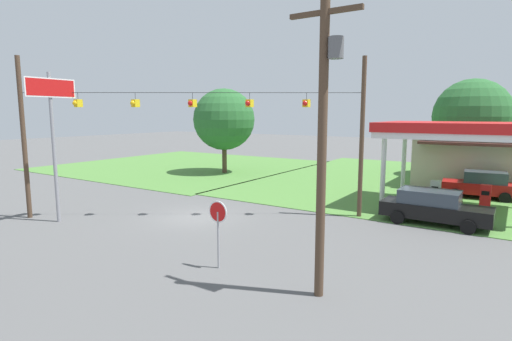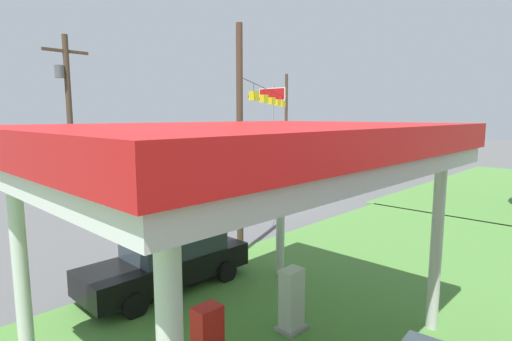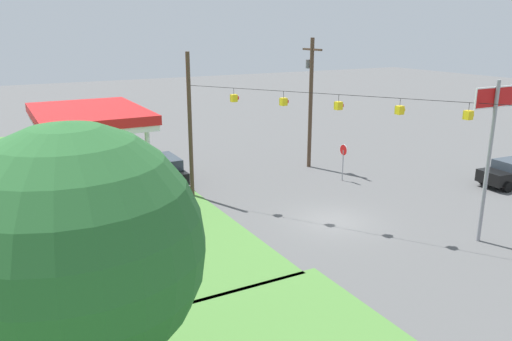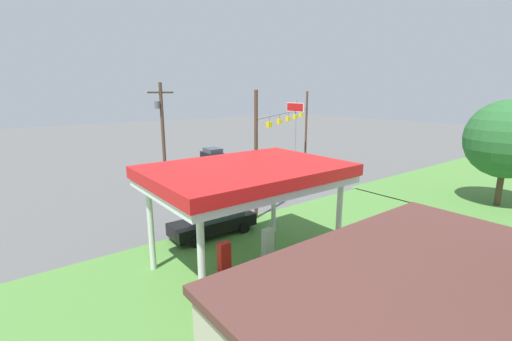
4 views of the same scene
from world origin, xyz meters
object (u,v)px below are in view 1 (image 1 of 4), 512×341
(stop_sign_overhead, at_px, (52,116))
(tree_behind_station, at_px, (472,117))
(tree_west_verge, at_px, (224,120))
(car_at_pumps_front, at_px, (433,207))
(utility_pole_main, at_px, (324,128))
(gas_station_canopy, at_px, (464,131))
(fuel_pump_far, at_px, (485,199))
(fuel_pump_near, at_px, (435,194))
(stop_sign_roadside, at_px, (218,220))
(gas_station_store, at_px, (489,162))
(car_at_pumps_rear, at_px, (481,184))

(stop_sign_overhead, height_order, tree_behind_station, tree_behind_station)
(tree_west_verge, bearing_deg, car_at_pumps_front, -22.80)
(utility_pole_main, bearing_deg, tree_behind_station, 87.67)
(gas_station_canopy, xyz_separation_m, fuel_pump_far, (1.32, -0.00, -3.84))
(gas_station_canopy, distance_m, fuel_pump_near, 4.06)
(car_at_pumps_front, bearing_deg, tree_west_verge, 157.68)
(stop_sign_overhead, bearing_deg, gas_station_canopy, 40.36)
(stop_sign_roadside, xyz_separation_m, utility_pole_main, (4.03, -0.02, 3.35))
(stop_sign_roadside, bearing_deg, car_at_pumps_front, -117.23)
(gas_station_store, bearing_deg, stop_sign_roadside, -106.74)
(fuel_pump_near, bearing_deg, car_at_pumps_rear, 63.58)
(stop_sign_roadside, relative_size, tree_west_verge, 0.31)
(fuel_pump_far, height_order, stop_sign_roadside, stop_sign_roadside)
(utility_pole_main, bearing_deg, stop_sign_roadside, 179.72)
(gas_station_canopy, relative_size, gas_station_store, 0.88)
(fuel_pump_near, relative_size, car_at_pumps_front, 0.31)
(fuel_pump_far, height_order, stop_sign_overhead, stop_sign_overhead)
(gas_station_store, bearing_deg, gas_station_canopy, -96.14)
(gas_station_canopy, bearing_deg, utility_pole_main, -98.12)
(tree_west_verge, bearing_deg, utility_pole_main, -45.78)
(gas_station_canopy, relative_size, stop_sign_roadside, 3.61)
(gas_station_canopy, bearing_deg, fuel_pump_far, -0.07)
(fuel_pump_far, xyz_separation_m, utility_pole_main, (-3.45, -14.91, 4.40))
(car_at_pumps_front, xyz_separation_m, stop_sign_overhead, (-16.38, -10.21, 4.56))
(fuel_pump_near, bearing_deg, gas_station_store, 75.41)
(car_at_pumps_front, bearing_deg, tree_behind_station, 91.22)
(fuel_pump_far, distance_m, tree_behind_station, 15.20)
(fuel_pump_far, height_order, car_at_pumps_rear, car_at_pumps_rear)
(fuel_pump_near, distance_m, tree_behind_station, 15.04)
(stop_sign_overhead, bearing_deg, tree_behind_station, 60.76)
(gas_station_canopy, height_order, car_at_pumps_front, gas_station_canopy)
(stop_sign_roadside, bearing_deg, gas_station_store, -106.74)
(gas_station_canopy, relative_size, fuel_pump_near, 5.64)
(tree_behind_station, relative_size, tree_west_verge, 1.09)
(gas_station_store, bearing_deg, car_at_pumps_front, -97.17)
(gas_station_canopy, distance_m, car_at_pumps_rear, 5.71)
(gas_station_canopy, distance_m, car_at_pumps_front, 5.70)
(stop_sign_overhead, bearing_deg, fuel_pump_near, 42.64)
(utility_pole_main, relative_size, tree_west_verge, 1.16)
(car_at_pumps_front, relative_size, stop_sign_overhead, 0.68)
(stop_sign_overhead, bearing_deg, car_at_pumps_front, 31.95)
(fuel_pump_far, bearing_deg, car_at_pumps_rear, 96.71)
(utility_pole_main, bearing_deg, car_at_pumps_rear, 81.29)
(fuel_pump_near, relative_size, stop_sign_roadside, 0.64)
(car_at_pumps_rear, xyz_separation_m, tree_behind_station, (-1.75, 10.01, 4.43))
(utility_pole_main, xyz_separation_m, tree_west_verge, (-18.48, 18.99, -0.09))
(fuel_pump_near, height_order, utility_pole_main, utility_pole_main)
(fuel_pump_near, bearing_deg, car_at_pumps_front, -81.73)
(car_at_pumps_rear, xyz_separation_m, utility_pole_main, (-2.94, -19.22, 4.23))
(gas_station_store, relative_size, tree_west_verge, 1.30)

